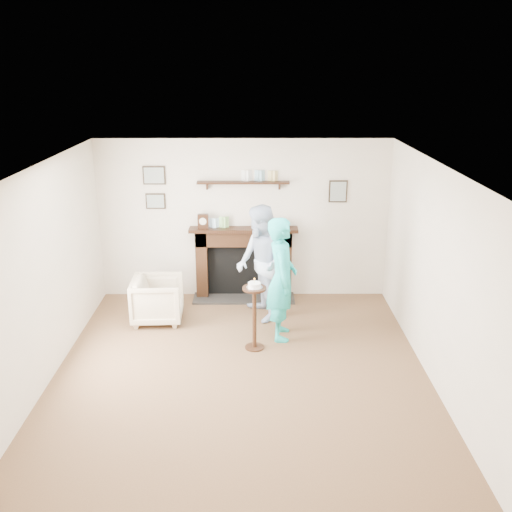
# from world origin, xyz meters

# --- Properties ---
(ground) EXTENTS (5.00, 5.00, 0.00)m
(ground) POSITION_xyz_m (0.00, 0.00, 0.00)
(ground) COLOR brown
(ground) RESTS_ON ground
(room_shell) EXTENTS (4.54, 5.02, 2.52)m
(room_shell) POSITION_xyz_m (-0.00, 0.69, 1.62)
(room_shell) COLOR silver
(room_shell) RESTS_ON ground
(armchair) EXTENTS (0.75, 0.73, 0.65)m
(armchair) POSITION_xyz_m (-1.23, 1.50, 0.00)
(armchair) COLOR tan
(armchair) RESTS_ON ground
(man) EXTENTS (0.87, 0.98, 1.69)m
(man) POSITION_xyz_m (0.26, 1.59, 0.00)
(man) COLOR #A5B1CE
(man) RESTS_ON ground
(woman) EXTENTS (0.40, 0.61, 1.68)m
(woman) POSITION_xyz_m (0.53, 0.99, 0.00)
(woman) COLOR #21BFA1
(woman) RESTS_ON ground
(pedestal_table) EXTENTS (0.31, 0.31, 0.98)m
(pedestal_table) POSITION_xyz_m (0.17, 0.65, 0.60)
(pedestal_table) COLOR black
(pedestal_table) RESTS_ON ground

